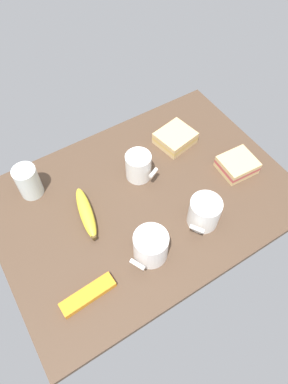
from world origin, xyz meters
The scene contains 9 objects.
tabletop centered at (0.00, 0.00, 1.00)cm, with size 90.00×64.00×2.00cm, color #4C3828.
coffee_mug_black centered at (-3.17, -8.26, 6.77)cm, with size 8.28×10.36×9.26cm.
coffee_mug_milky centered at (-10.17, 16.10, 6.87)cm, with size 11.32×9.93×9.47cm.
coffee_mug_spare centered at (8.46, 16.83, 6.84)cm, with size 11.98×9.62×9.41cm.
sandwich_main centered at (-31.51, 6.57, 4.20)cm, with size 11.58×10.55×4.40cm.
sandwich_side centered at (-21.28, -13.78, 4.20)cm, with size 13.54×12.59×4.40cm.
glass_of_milk centered at (28.35, -20.38, 6.94)cm, with size 7.07×7.07×10.79cm.
banana centered at (17.99, -3.48, 3.94)cm, with size 7.46×18.58×3.87cm.
snack_bar centered at (28.50, 18.31, 3.00)cm, with size 14.92×3.99×2.00cm, color orange.
Camera 1 is at (31.08, 49.51, 90.58)cm, focal length 32.07 mm.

